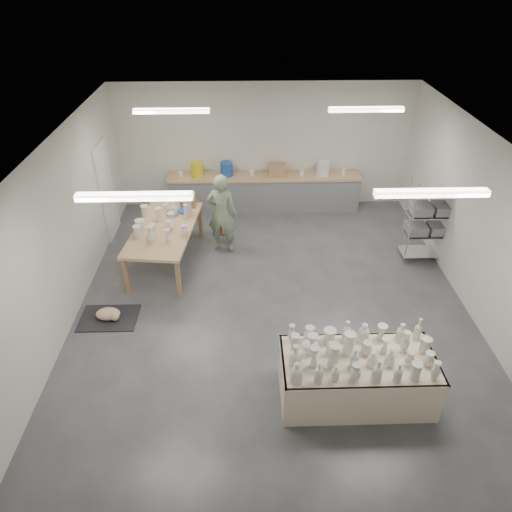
{
  "coord_description": "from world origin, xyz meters",
  "views": [
    {
      "loc": [
        -0.47,
        -6.47,
        5.4
      ],
      "look_at": [
        -0.3,
        -0.01,
        1.05
      ],
      "focal_mm": 32.0,
      "sensor_mm": 36.0,
      "label": 1
    }
  ],
  "objects_px": {
    "potter": "(222,213)",
    "red_stool": "(224,232)",
    "work_table": "(167,224)",
    "drying_table": "(356,375)"
  },
  "relations": [
    {
      "from": "potter",
      "to": "red_stool",
      "type": "height_order",
      "value": "potter"
    },
    {
      "from": "work_table",
      "to": "potter",
      "type": "height_order",
      "value": "potter"
    },
    {
      "from": "work_table",
      "to": "red_stool",
      "type": "height_order",
      "value": "work_table"
    },
    {
      "from": "red_stool",
      "to": "potter",
      "type": "bearing_deg",
      "value": -90.0
    },
    {
      "from": "work_table",
      "to": "red_stool",
      "type": "distance_m",
      "value": 1.4
    },
    {
      "from": "drying_table",
      "to": "work_table",
      "type": "relative_size",
      "value": 0.91
    },
    {
      "from": "work_table",
      "to": "drying_table",
      "type": "bearing_deg",
      "value": -42.78
    },
    {
      "from": "potter",
      "to": "red_stool",
      "type": "bearing_deg",
      "value": -76.37
    },
    {
      "from": "work_table",
      "to": "red_stool",
      "type": "relative_size",
      "value": 5.67
    },
    {
      "from": "potter",
      "to": "red_stool",
      "type": "relative_size",
      "value": 4.17
    }
  ]
}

